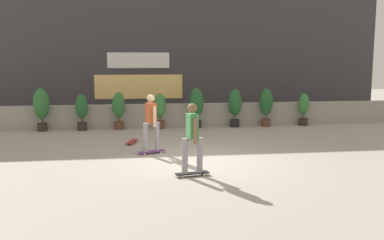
{
  "coord_description": "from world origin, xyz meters",
  "views": [
    {
      "loc": [
        -1.71,
        -10.99,
        2.72
      ],
      "look_at": [
        0.0,
        1.5,
        0.9
      ],
      "focal_mm": 40.48,
      "sensor_mm": 36.0,
      "label": 1
    }
  ],
  "objects_px": {
    "skater_by_wall_left": "(192,136)",
    "potted_plant_3": "(160,109)",
    "potted_plant_6": "(266,104)",
    "skater_foreground": "(151,121)",
    "potted_plant_2": "(119,108)",
    "potted_plant_4": "(197,104)",
    "skateboard_near_camera": "(132,142)",
    "potted_plant_0": "(41,106)",
    "potted_plant_7": "(304,108)",
    "potted_plant_1": "(82,110)",
    "potted_plant_5": "(235,105)"
  },
  "relations": [
    {
      "from": "potted_plant_0",
      "to": "potted_plant_7",
      "type": "relative_size",
      "value": 1.24
    },
    {
      "from": "potted_plant_7",
      "to": "skater_by_wall_left",
      "type": "bearing_deg",
      "value": -128.52
    },
    {
      "from": "potted_plant_0",
      "to": "skater_foreground",
      "type": "distance_m",
      "value": 5.85
    },
    {
      "from": "potted_plant_3",
      "to": "potted_plant_6",
      "type": "height_order",
      "value": "potted_plant_6"
    },
    {
      "from": "potted_plant_1",
      "to": "potted_plant_5",
      "type": "relative_size",
      "value": 0.91
    },
    {
      "from": "potted_plant_5",
      "to": "skateboard_near_camera",
      "type": "xyz_separation_m",
      "value": [
        -4.04,
        -2.82,
        -0.81
      ]
    },
    {
      "from": "potted_plant_1",
      "to": "skater_by_wall_left",
      "type": "distance_m",
      "value": 7.62
    },
    {
      "from": "potted_plant_0",
      "to": "skater_by_wall_left",
      "type": "relative_size",
      "value": 0.95
    },
    {
      "from": "potted_plant_6",
      "to": "skater_foreground",
      "type": "distance_m",
      "value": 6.46
    },
    {
      "from": "skateboard_near_camera",
      "to": "potted_plant_2",
      "type": "bearing_deg",
      "value": 99.87
    },
    {
      "from": "potted_plant_5",
      "to": "skater_by_wall_left",
      "type": "xyz_separation_m",
      "value": [
        -2.65,
        -6.89,
        0.07
      ]
    },
    {
      "from": "potted_plant_3",
      "to": "skateboard_near_camera",
      "type": "height_order",
      "value": "potted_plant_3"
    },
    {
      "from": "potted_plant_3",
      "to": "potted_plant_4",
      "type": "xyz_separation_m",
      "value": [
        1.42,
        -0.0,
        0.14
      ]
    },
    {
      "from": "potted_plant_3",
      "to": "potted_plant_7",
      "type": "relative_size",
      "value": 1.06
    },
    {
      "from": "potted_plant_4",
      "to": "potted_plant_7",
      "type": "bearing_deg",
      "value": 0.0
    },
    {
      "from": "potted_plant_1",
      "to": "skateboard_near_camera",
      "type": "bearing_deg",
      "value": -56.56
    },
    {
      "from": "potted_plant_0",
      "to": "skater_by_wall_left",
      "type": "height_order",
      "value": "skater_by_wall_left"
    },
    {
      "from": "potted_plant_4",
      "to": "skateboard_near_camera",
      "type": "xyz_separation_m",
      "value": [
        -2.5,
        -2.82,
        -0.85
      ]
    },
    {
      "from": "potted_plant_1",
      "to": "skateboard_near_camera",
      "type": "xyz_separation_m",
      "value": [
        1.86,
        -2.82,
        -0.71
      ]
    },
    {
      "from": "potted_plant_4",
      "to": "potted_plant_5",
      "type": "xyz_separation_m",
      "value": [
        1.53,
        0.0,
        -0.04
      ]
    },
    {
      "from": "potted_plant_1",
      "to": "potted_plant_3",
      "type": "xyz_separation_m",
      "value": [
        2.94,
        0.0,
        0.0
      ]
    },
    {
      "from": "potted_plant_3",
      "to": "potted_plant_4",
      "type": "distance_m",
      "value": 1.43
    },
    {
      "from": "potted_plant_3",
      "to": "potted_plant_1",
      "type": "bearing_deg",
      "value": -180.0
    },
    {
      "from": "potted_plant_5",
      "to": "potted_plant_3",
      "type": "bearing_deg",
      "value": 180.0
    },
    {
      "from": "skater_foreground",
      "to": "skateboard_near_camera",
      "type": "relative_size",
      "value": 2.06
    },
    {
      "from": "potted_plant_2",
      "to": "potted_plant_7",
      "type": "distance_m",
      "value": 7.36
    },
    {
      "from": "potted_plant_2",
      "to": "potted_plant_4",
      "type": "height_order",
      "value": "potted_plant_4"
    },
    {
      "from": "potted_plant_6",
      "to": "skater_by_wall_left",
      "type": "distance_m",
      "value": 7.93
    },
    {
      "from": "skater_by_wall_left",
      "to": "skateboard_near_camera",
      "type": "xyz_separation_m",
      "value": [
        -1.39,
        4.07,
        -0.88
      ]
    },
    {
      "from": "potted_plant_5",
      "to": "skater_by_wall_left",
      "type": "relative_size",
      "value": 0.88
    },
    {
      "from": "potted_plant_4",
      "to": "potted_plant_5",
      "type": "bearing_deg",
      "value": 0.0
    },
    {
      "from": "potted_plant_6",
      "to": "skater_foreground",
      "type": "bearing_deg",
      "value": -137.3
    },
    {
      "from": "skater_by_wall_left",
      "to": "potted_plant_4",
      "type": "bearing_deg",
      "value": 80.81
    },
    {
      "from": "potted_plant_0",
      "to": "potted_plant_2",
      "type": "xyz_separation_m",
      "value": [
        2.83,
        -0.0,
        -0.13
      ]
    },
    {
      "from": "potted_plant_3",
      "to": "potted_plant_5",
      "type": "xyz_separation_m",
      "value": [
        2.96,
        -0.0,
        0.1
      ]
    },
    {
      "from": "skater_by_wall_left",
      "to": "skateboard_near_camera",
      "type": "relative_size",
      "value": 2.06
    },
    {
      "from": "potted_plant_6",
      "to": "skater_by_wall_left",
      "type": "relative_size",
      "value": 0.89
    },
    {
      "from": "potted_plant_3",
      "to": "potted_plant_0",
      "type": "bearing_deg",
      "value": -180.0
    },
    {
      "from": "skateboard_near_camera",
      "to": "potted_plant_0",
      "type": "bearing_deg",
      "value": 139.6
    },
    {
      "from": "skater_foreground",
      "to": "potted_plant_1",
      "type": "bearing_deg",
      "value": 118.93
    },
    {
      "from": "skateboard_near_camera",
      "to": "skater_foreground",
      "type": "bearing_deg",
      "value": -70.32
    },
    {
      "from": "skater_by_wall_left",
      "to": "potted_plant_3",
      "type": "bearing_deg",
      "value": 92.56
    },
    {
      "from": "potted_plant_1",
      "to": "skater_by_wall_left",
      "type": "relative_size",
      "value": 0.81
    },
    {
      "from": "potted_plant_0",
      "to": "potted_plant_1",
      "type": "height_order",
      "value": "potted_plant_0"
    },
    {
      "from": "potted_plant_0",
      "to": "skater_foreground",
      "type": "xyz_separation_m",
      "value": [
        3.87,
        -4.38,
        -0.0
      ]
    },
    {
      "from": "potted_plant_6",
      "to": "skater_by_wall_left",
      "type": "height_order",
      "value": "skater_by_wall_left"
    },
    {
      "from": "potted_plant_0",
      "to": "potted_plant_7",
      "type": "xyz_separation_m",
      "value": [
        10.19,
        0.0,
        -0.23
      ]
    },
    {
      "from": "skater_foreground",
      "to": "skateboard_near_camera",
      "type": "height_order",
      "value": "skater_foreground"
    },
    {
      "from": "potted_plant_1",
      "to": "potted_plant_3",
      "type": "bearing_deg",
      "value": 0.0
    },
    {
      "from": "potted_plant_0",
      "to": "potted_plant_1",
      "type": "distance_m",
      "value": 1.46
    }
  ]
}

